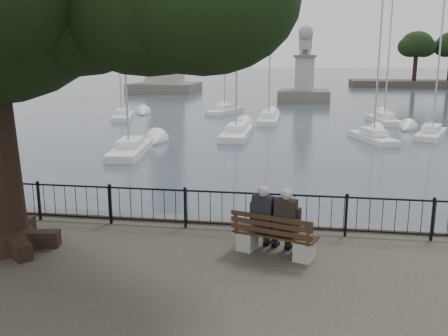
% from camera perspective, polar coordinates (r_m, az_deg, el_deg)
% --- Properties ---
extents(harbor, '(260.00, 260.00, 1.20)m').
position_cam_1_polar(harbor, '(13.39, 0.33, -8.32)').
color(harbor, '#55524A').
rests_on(harbor, ground).
extents(railing, '(22.06, 0.06, 1.00)m').
position_cam_1_polar(railing, '(12.57, 0.00, -4.63)').
color(railing, black).
rests_on(railing, ground).
extents(bench, '(1.95, 1.12, 0.99)m').
position_cam_1_polar(bench, '(11.15, 5.76, -8.20)').
color(bench, gray).
rests_on(bench, ground).
extents(person_left, '(0.61, 0.85, 1.56)m').
position_cam_1_polar(person_left, '(11.20, 4.76, -6.03)').
color(person_left, black).
rests_on(person_left, ground).
extents(person_right, '(0.61, 0.85, 1.56)m').
position_cam_1_polar(person_right, '(11.03, 7.31, -6.40)').
color(person_right, black).
rests_on(person_right, ground).
extents(lighthouse, '(9.23, 9.23, 28.48)m').
position_cam_1_polar(lighthouse, '(74.35, -6.98, 17.82)').
color(lighthouse, '#55524A').
rests_on(lighthouse, ground).
extents(lion_monument, '(5.85, 5.85, 8.66)m').
position_cam_1_polar(lion_monument, '(59.37, 9.14, 9.61)').
color(lion_monument, '#55524A').
rests_on(lion_monument, ground).
extents(sailboat_a, '(2.15, 5.68, 9.40)m').
position_cam_1_polar(sailboat_a, '(27.92, -10.62, 2.19)').
color(sailboat_a, white).
rests_on(sailboat_a, ground).
extents(sailboat_b, '(1.65, 5.88, 13.07)m').
position_cam_1_polar(sailboat_b, '(33.17, 1.45, 4.21)').
color(sailboat_b, white).
rests_on(sailboat_b, ground).
extents(sailboat_c, '(2.79, 5.02, 9.04)m').
position_cam_1_polar(sailboat_c, '(32.85, 16.67, 3.46)').
color(sailboat_c, white).
rests_on(sailboat_c, ground).
extents(sailboat_d, '(3.08, 5.17, 9.65)m').
position_cam_1_polar(sailboat_d, '(35.80, 22.59, 3.77)').
color(sailboat_d, white).
rests_on(sailboat_d, ground).
extents(sailboat_e, '(2.77, 5.40, 12.30)m').
position_cam_1_polar(sailboat_e, '(43.67, -11.49, 6.04)').
color(sailboat_e, white).
rests_on(sailboat_e, ground).
extents(sailboat_f, '(1.53, 5.42, 11.71)m').
position_cam_1_polar(sailboat_f, '(40.72, 5.14, 5.74)').
color(sailboat_f, white).
rests_on(sailboat_f, ground).
extents(sailboat_g, '(2.35, 5.48, 9.98)m').
position_cam_1_polar(sailboat_g, '(42.18, 17.78, 5.37)').
color(sailboat_g, white).
rests_on(sailboat_g, ground).
extents(sailboat_h, '(3.05, 5.41, 12.71)m').
position_cam_1_polar(sailboat_h, '(46.59, 0.12, 6.72)').
color(sailboat_h, white).
rests_on(sailboat_h, ground).
extents(far_shore, '(30.00, 8.60, 9.18)m').
position_cam_1_polar(far_shore, '(91.92, 24.28, 10.89)').
color(far_shore, '#34312B').
rests_on(far_shore, ground).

